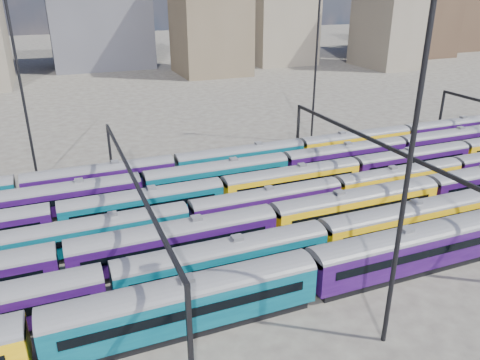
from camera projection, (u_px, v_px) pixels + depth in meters
name	position (u px, v px, depth m)	size (l,w,h in m)	color
ground	(303.00, 212.00, 57.20)	(500.00, 500.00, 0.00)	#423D38
rake_0	(413.00, 245.00, 44.45)	(111.43, 3.26, 5.51)	black
rake_1	(479.00, 203.00, 53.54)	(123.96, 3.02, 5.09)	black
rake_2	(175.00, 238.00, 45.96)	(105.35, 3.09, 5.20)	black
rake_3	(337.00, 188.00, 57.86)	(113.57, 2.77, 4.65)	black
rake_4	(355.00, 168.00, 64.23)	(115.89, 2.83, 4.75)	black
rake_5	(285.00, 163.00, 65.65)	(120.05, 2.93, 4.93)	black
rake_6	(301.00, 148.00, 71.76)	(118.96, 2.90, 4.88)	black
gantry_1	(133.00, 186.00, 47.70)	(0.35, 40.35, 8.03)	black
gantry_2	(376.00, 150.00, 58.03)	(0.35, 40.35, 8.03)	black
mast_1	(20.00, 84.00, 60.32)	(1.40, 0.50, 25.60)	black
mast_2	(408.00, 175.00, 31.26)	(1.40, 0.50, 25.60)	black
mast_3	(316.00, 62.00, 77.53)	(1.40, 0.50, 25.60)	black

